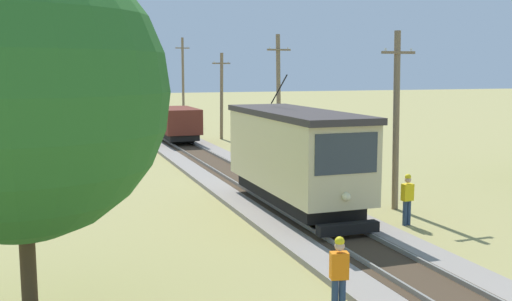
{
  "coord_description": "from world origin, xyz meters",
  "views": [
    {
      "loc": [
        -8.32,
        -6.35,
        5.27
      ],
      "look_at": [
        -0.57,
        15.9,
        2.02
      ],
      "focal_mm": 41.02,
      "sensor_mm": 36.0,
      "label": 1
    }
  ],
  "objects_px": {
    "utility_pole_distant": "(183,80)",
    "track_worker": "(339,273)",
    "freight_car": "(178,123)",
    "utility_pole_mid": "(279,97)",
    "tree_left_near": "(19,92)",
    "red_tram": "(295,155)",
    "utility_pole_horizon": "(158,81)",
    "utility_pole_near_tram": "(396,119)",
    "second_worker": "(407,197)",
    "utility_pole_far": "(222,95)"
  },
  "relations": [
    {
      "from": "utility_pole_mid",
      "to": "utility_pole_distant",
      "type": "bearing_deg",
      "value": 90.0
    },
    {
      "from": "second_worker",
      "to": "utility_pole_near_tram",
      "type": "bearing_deg",
      "value": -27.47
    },
    {
      "from": "freight_car",
      "to": "utility_pole_horizon",
      "type": "relative_size",
      "value": 0.67
    },
    {
      "from": "utility_pole_distant",
      "to": "tree_left_near",
      "type": "distance_m",
      "value": 46.19
    },
    {
      "from": "utility_pole_near_tram",
      "to": "track_worker",
      "type": "relative_size",
      "value": 3.77
    },
    {
      "from": "freight_car",
      "to": "tree_left_near",
      "type": "height_order",
      "value": "tree_left_near"
    },
    {
      "from": "utility_pole_mid",
      "to": "track_worker",
      "type": "relative_size",
      "value": 4.08
    },
    {
      "from": "utility_pole_mid",
      "to": "utility_pole_horizon",
      "type": "height_order",
      "value": "utility_pole_horizon"
    },
    {
      "from": "utility_pole_distant",
      "to": "second_worker",
      "type": "xyz_separation_m",
      "value": [
        -0.92,
        -40.12,
        -3.32
      ]
    },
    {
      "from": "utility_pole_far",
      "to": "utility_pole_horizon",
      "type": "xyz_separation_m",
      "value": [
        0.0,
        28.46,
        0.61
      ]
    },
    {
      "from": "utility_pole_mid",
      "to": "utility_pole_horizon",
      "type": "bearing_deg",
      "value": 90.0
    },
    {
      "from": "tree_left_near",
      "to": "utility_pole_near_tram",
      "type": "bearing_deg",
      "value": 26.95
    },
    {
      "from": "utility_pole_mid",
      "to": "utility_pole_horizon",
      "type": "xyz_separation_m",
      "value": [
        0.0,
        40.36,
        0.26
      ]
    },
    {
      "from": "red_tram",
      "to": "track_worker",
      "type": "relative_size",
      "value": 4.79
    },
    {
      "from": "track_worker",
      "to": "utility_pole_far",
      "type": "bearing_deg",
      "value": -179.1
    },
    {
      "from": "red_tram",
      "to": "utility_pole_mid",
      "type": "bearing_deg",
      "value": 71.44
    },
    {
      "from": "freight_car",
      "to": "utility_pole_near_tram",
      "type": "relative_size",
      "value": 0.77
    },
    {
      "from": "red_tram",
      "to": "utility_pole_near_tram",
      "type": "bearing_deg",
      "value": -8.61
    },
    {
      "from": "red_tram",
      "to": "utility_pole_near_tram",
      "type": "distance_m",
      "value": 4.12
    },
    {
      "from": "utility_pole_near_tram",
      "to": "utility_pole_mid",
      "type": "relative_size",
      "value": 0.92
    },
    {
      "from": "utility_pole_mid",
      "to": "freight_car",
      "type": "bearing_deg",
      "value": 112.0
    },
    {
      "from": "utility_pole_horizon",
      "to": "utility_pole_far",
      "type": "bearing_deg",
      "value": -90.0
    },
    {
      "from": "utility_pole_far",
      "to": "tree_left_near",
      "type": "height_order",
      "value": "tree_left_near"
    },
    {
      "from": "freight_car",
      "to": "second_worker",
      "type": "height_order",
      "value": "freight_car"
    },
    {
      "from": "utility_pole_mid",
      "to": "tree_left_near",
      "type": "distance_m",
      "value": 22.67
    },
    {
      "from": "red_tram",
      "to": "utility_pole_far",
      "type": "height_order",
      "value": "utility_pole_far"
    },
    {
      "from": "red_tram",
      "to": "utility_pole_near_tram",
      "type": "relative_size",
      "value": 1.27
    },
    {
      "from": "utility_pole_far",
      "to": "track_worker",
      "type": "height_order",
      "value": "utility_pole_far"
    },
    {
      "from": "utility_pole_far",
      "to": "utility_pole_distant",
      "type": "xyz_separation_m",
      "value": [
        -0.0,
        13.81,
        0.92
      ]
    },
    {
      "from": "utility_pole_far",
      "to": "utility_pole_mid",
      "type": "bearing_deg",
      "value": -90.0
    },
    {
      "from": "utility_pole_mid",
      "to": "utility_pole_far",
      "type": "height_order",
      "value": "utility_pole_mid"
    },
    {
      "from": "utility_pole_mid",
      "to": "track_worker",
      "type": "height_order",
      "value": "utility_pole_mid"
    },
    {
      "from": "utility_pole_mid",
      "to": "second_worker",
      "type": "bearing_deg",
      "value": -93.66
    },
    {
      "from": "red_tram",
      "to": "utility_pole_distant",
      "type": "relative_size",
      "value": 1.01
    },
    {
      "from": "red_tram",
      "to": "tree_left_near",
      "type": "height_order",
      "value": "tree_left_near"
    },
    {
      "from": "utility_pole_distant",
      "to": "track_worker",
      "type": "relative_size",
      "value": 4.72
    },
    {
      "from": "freight_car",
      "to": "track_worker",
      "type": "relative_size",
      "value": 2.91
    },
    {
      "from": "tree_left_near",
      "to": "utility_pole_distant",
      "type": "bearing_deg",
      "value": 73.88
    },
    {
      "from": "second_worker",
      "to": "tree_left_near",
      "type": "relative_size",
      "value": 0.23
    },
    {
      "from": "utility_pole_near_tram",
      "to": "track_worker",
      "type": "height_order",
      "value": "utility_pole_near_tram"
    },
    {
      "from": "utility_pole_far",
      "to": "tree_left_near",
      "type": "distance_m",
      "value": 33.18
    },
    {
      "from": "utility_pole_horizon",
      "to": "tree_left_near",
      "type": "xyz_separation_m",
      "value": [
        -12.82,
        -59.02,
        0.84
      ]
    },
    {
      "from": "utility_pole_horizon",
      "to": "utility_pole_near_tram",
      "type": "bearing_deg",
      "value": -90.0
    },
    {
      "from": "freight_car",
      "to": "utility_pole_mid",
      "type": "xyz_separation_m",
      "value": [
        3.88,
        -9.61,
        2.18
      ]
    },
    {
      "from": "freight_car",
      "to": "utility_pole_distant",
      "type": "height_order",
      "value": "utility_pole_distant"
    },
    {
      "from": "utility_pole_far",
      "to": "utility_pole_distant",
      "type": "height_order",
      "value": "utility_pole_distant"
    },
    {
      "from": "track_worker",
      "to": "second_worker",
      "type": "relative_size",
      "value": 1.0
    },
    {
      "from": "utility_pole_near_tram",
      "to": "second_worker",
      "type": "relative_size",
      "value": 3.77
    },
    {
      "from": "utility_pole_horizon",
      "to": "track_worker",
      "type": "bearing_deg",
      "value": -96.2
    },
    {
      "from": "utility_pole_distant",
      "to": "track_worker",
      "type": "height_order",
      "value": "utility_pole_distant"
    }
  ]
}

